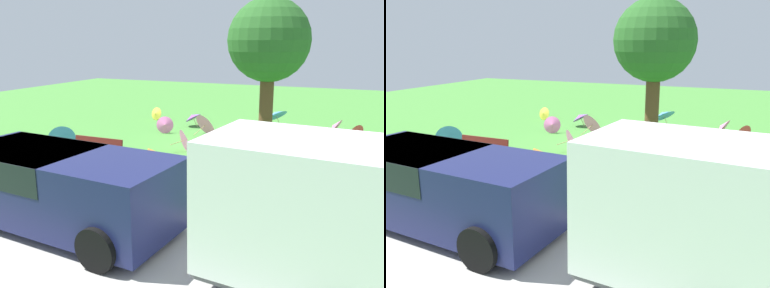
% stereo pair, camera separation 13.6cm
% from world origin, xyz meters
% --- Properties ---
extents(ground, '(40.00, 40.00, 0.00)m').
position_xyz_m(ground, '(0.00, 0.00, 0.00)').
color(ground, '#478C38').
extents(road_strip, '(40.00, 3.64, 0.01)m').
position_xyz_m(road_strip, '(0.00, 7.62, 0.00)').
color(road_strip, '#B2AFA8').
rests_on(road_strip, ground).
extents(van_dark, '(4.74, 2.43, 1.53)m').
position_xyz_m(van_dark, '(0.97, 7.33, 0.91)').
color(van_dark, '#191E4C').
rests_on(van_dark, ground).
extents(box_trailer_white, '(3.34, 2.10, 2.34)m').
position_xyz_m(box_trailer_white, '(-4.05, 7.81, 1.32)').
color(box_trailer_white, white).
rests_on(box_trailer_white, ground).
extents(park_bench, '(1.60, 0.48, 0.90)m').
position_xyz_m(park_bench, '(2.56, 3.69, 0.47)').
color(park_bench, maroon).
rests_on(park_bench, ground).
extents(shade_tree, '(2.27, 2.27, 4.75)m').
position_xyz_m(shade_tree, '(-1.81, 1.86, 3.53)').
color(shade_tree, brown).
rests_on(shade_tree, ground).
extents(parasol_pink_0, '(0.77, 0.76, 0.76)m').
position_xyz_m(parasol_pink_0, '(1.02, 1.13, 0.38)').
color(parasol_pink_0, tan).
rests_on(parasol_pink_0, ground).
extents(parasol_blue_0, '(0.90, 0.86, 0.90)m').
position_xyz_m(parasol_blue_0, '(4.85, 2.72, 0.45)').
color(parasol_blue_0, tan).
rests_on(parasol_blue_0, ground).
extents(parasol_pink_1, '(1.14, 1.08, 0.92)m').
position_xyz_m(parasol_pink_1, '(1.23, -1.31, 0.46)').
color(parasol_pink_1, tan).
rests_on(parasol_pink_1, ground).
extents(parasol_orange_0, '(0.95, 1.03, 0.77)m').
position_xyz_m(parasol_orange_0, '(-2.29, 0.00, 0.43)').
color(parasol_orange_0, tan).
rests_on(parasol_orange_0, ground).
extents(parasol_teal_1, '(1.02, 1.06, 0.71)m').
position_xyz_m(parasol_teal_1, '(-0.93, -1.87, 0.36)').
color(parasol_teal_1, tan).
rests_on(parasol_teal_1, ground).
extents(parasol_purple_1, '(0.82, 0.83, 0.70)m').
position_xyz_m(parasol_purple_1, '(2.42, -2.66, 0.43)').
color(parasol_purple_1, tan).
rests_on(parasol_purple_1, ground).
extents(parasol_pink_2, '(0.79, 0.85, 0.74)m').
position_xyz_m(parasol_pink_2, '(-3.32, -3.19, 0.37)').
color(parasol_pink_2, tan).
rests_on(parasol_pink_2, ground).
extents(parasol_red_0, '(0.82, 0.86, 0.81)m').
position_xyz_m(parasol_red_0, '(-4.07, -1.91, 0.40)').
color(parasol_red_0, tan).
rests_on(parasol_red_0, ground).
extents(parasol_yellow_1, '(0.64, 0.58, 0.60)m').
position_xyz_m(parasol_yellow_1, '(4.58, -3.35, 0.30)').
color(parasol_yellow_1, tan).
rests_on(parasol_yellow_1, ground).
extents(parasol_orange_2, '(1.16, 1.20, 0.88)m').
position_xyz_m(parasol_orange_2, '(0.56, 3.69, 0.51)').
color(parasol_orange_2, tan).
rests_on(parasol_orange_2, ground).
extents(parasol_blue_1, '(1.27, 1.28, 0.90)m').
position_xyz_m(parasol_blue_1, '(-0.86, -4.00, 0.55)').
color(parasol_blue_1, tan).
rests_on(parasol_blue_1, ground).
extents(parasol_pink_5, '(0.72, 0.72, 0.69)m').
position_xyz_m(parasol_pink_5, '(2.88, -0.99, 0.34)').
color(parasol_pink_5, tan).
rests_on(parasol_pink_5, ground).
extents(parasol_pink_6, '(0.74, 0.78, 0.67)m').
position_xyz_m(parasol_pink_6, '(-0.62, 0.01, 0.44)').
color(parasol_pink_6, tan).
rests_on(parasol_pink_6, ground).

